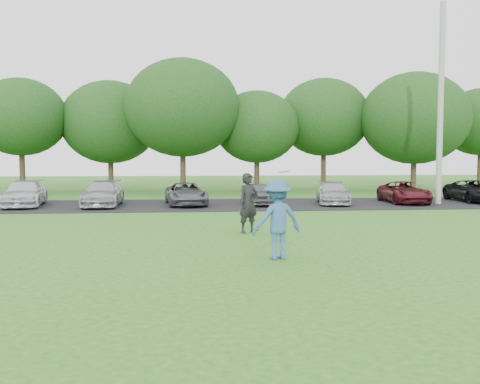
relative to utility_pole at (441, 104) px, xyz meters
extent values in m
plane|color=#26631C|center=(-10.77, -12.28, -4.97)|extent=(100.00, 100.00, 0.00)
cube|color=black|center=(-10.77, 0.72, -4.95)|extent=(32.00, 6.50, 0.03)
cylinder|color=#AAAAA5|center=(0.00, 0.00, 0.00)|extent=(0.28, 0.28, 9.94)
imported|color=#335F92|center=(-10.30, -13.07, -4.02)|extent=(1.38, 1.03, 1.90)
cylinder|color=white|center=(-10.18, -13.31, -2.88)|extent=(0.28, 0.27, 0.10)
imported|color=black|center=(-10.51, -8.81, -4.02)|extent=(0.82, 0.73, 1.90)
cube|color=black|center=(-10.33, -8.99, -3.74)|extent=(0.17, 0.15, 0.10)
imported|color=silver|center=(-20.16, 0.65, -4.33)|extent=(2.19, 4.35, 1.21)
imported|color=#A1A4A8|center=(-16.47, 0.36, -4.34)|extent=(1.70, 4.12, 1.19)
imported|color=#53565A|center=(-12.53, 0.50, -4.39)|extent=(2.25, 4.10, 1.09)
imported|color=slate|center=(-9.02, 0.35, -4.39)|extent=(1.30, 3.21, 1.09)
imported|color=#A4A5AB|center=(-5.25, 0.48, -4.40)|extent=(2.11, 3.89, 1.07)
imported|color=#4C1018|center=(-1.51, 0.62, -4.40)|extent=(1.95, 3.97, 1.09)
imported|color=black|center=(2.46, 1.03, -4.38)|extent=(1.94, 4.04, 1.11)
cylinder|color=#38281C|center=(-23.27, 10.72, -3.62)|extent=(0.36, 0.36, 2.70)
ellipsoid|color=#214C19|center=(-23.27, 10.72, -0.04)|extent=(5.94, 5.94, 5.05)
cylinder|color=#38281C|center=(-17.77, 12.12, -3.87)|extent=(0.36, 0.36, 2.20)
ellipsoid|color=#214C19|center=(-17.77, 12.12, -0.26)|extent=(6.68, 6.68, 5.68)
cylinder|color=#38281C|center=(-12.77, 9.32, -3.62)|extent=(0.36, 0.36, 2.70)
ellipsoid|color=#214C19|center=(-12.77, 9.32, 0.51)|extent=(7.42, 7.42, 6.31)
cylinder|color=#38281C|center=(-7.77, 10.72, -3.87)|extent=(0.36, 0.36, 2.20)
ellipsoid|color=#214C19|center=(-7.77, 10.72, -0.61)|extent=(5.76, 5.76, 4.90)
cylinder|color=#38281C|center=(-2.77, 12.12, -3.62)|extent=(0.36, 0.36, 2.70)
ellipsoid|color=#214C19|center=(-2.77, 12.12, 0.17)|extent=(6.50, 6.50, 5.53)
cylinder|color=#38281C|center=(2.73, 9.32, -3.87)|extent=(0.36, 0.36, 2.20)
ellipsoid|color=#214C19|center=(2.73, 9.32, -0.05)|extent=(7.24, 7.24, 6.15)
cylinder|color=#38281C|center=(8.23, 10.72, -3.62)|extent=(0.36, 0.36, 2.70)
camera|label=1|loc=(-12.36, -25.49, -2.49)|focal=40.00mm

